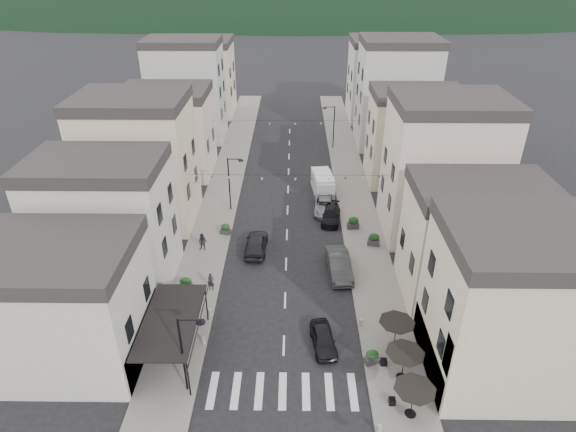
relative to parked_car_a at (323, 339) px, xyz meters
name	(u,v)px	position (x,y,z in m)	size (l,w,h in m)	color
ground	(282,418)	(-2.80, -6.00, -0.66)	(700.00, 700.00, 0.00)	black
sidewalk_left	(225,185)	(-10.30, 26.00, -0.60)	(4.00, 76.00, 0.12)	slate
sidewalk_right	(352,186)	(4.70, 26.00, -0.60)	(4.00, 76.00, 0.12)	slate
boutique_building	(48,310)	(-18.30, -1.00, 3.34)	(12.00, 8.00, 8.00)	#B9B3AA
bistro_building	(515,312)	(11.70, -2.00, 4.34)	(10.00, 8.00, 10.00)	#C3B59B
boutique_awning	(175,321)	(-10.05, -1.00, 2.45)	(3.77, 7.50, 3.28)	black
buildings_row_left	(171,120)	(-17.30, 31.75, 5.46)	(10.20, 54.16, 14.00)	#B9B3AA
buildings_row_right	(409,122)	(11.70, 30.59, 5.66)	(10.20, 54.16, 14.50)	#C3B59B
cafe_terrace	(405,356)	(4.90, -3.20, 1.70)	(2.50, 8.10, 2.53)	black
streetlamp_left_near	(186,348)	(-8.62, -4.00, 3.04)	(1.70, 0.56, 6.00)	black
streetlamp_left_far	(232,179)	(-8.62, 20.00, 3.04)	(1.70, 0.56, 6.00)	black
streetlamp_right_far	(332,123)	(3.02, 38.00, 3.04)	(1.70, 0.56, 6.00)	black
bollards	(284,346)	(-2.80, -0.50, -0.24)	(11.66, 10.26, 0.60)	gray
bunting_near	(287,178)	(-2.80, 16.00, 4.99)	(19.00, 0.28, 0.62)	black
bunting_far	(289,123)	(-2.80, 32.00, 4.99)	(19.00, 0.28, 0.62)	black
parked_car_a	(323,339)	(0.00, 0.00, 0.00)	(1.56, 3.88, 1.32)	black
parked_car_b	(339,265)	(1.80, 8.78, 0.20)	(1.82, 5.22, 1.72)	#313234
parked_car_c	(325,205)	(1.17, 19.85, 0.02)	(2.25, 4.88, 1.36)	gray
parked_car_d	(331,215)	(1.71, 17.86, -0.02)	(1.80, 4.42, 1.28)	black
parked_car_e	(256,244)	(-5.60, 12.10, 0.15)	(1.93, 4.79, 1.63)	black
delivery_van	(323,183)	(1.16, 24.23, 0.54)	(2.53, 5.29, 2.45)	white
pedestrian_a	(211,282)	(-8.89, 6.19, 0.24)	(0.57, 0.37, 1.56)	black
pedestrian_b	(203,242)	(-10.53, 12.01, 0.33)	(0.85, 0.66, 1.74)	#241F29
planter_la	(186,284)	(-10.96, 6.12, 0.04)	(1.21, 0.97, 1.19)	#313033
planter_lb	(226,229)	(-8.80, 14.92, 0.00)	(1.10, 0.79, 1.11)	#2F2F32
planter_ra	(372,357)	(3.20, -1.65, 0.00)	(1.12, 0.85, 1.11)	#323335
planter_rb	(374,239)	(5.42, 13.08, 0.07)	(1.24, 0.89, 1.26)	#323235
planter_rc	(353,223)	(3.81, 16.13, 0.08)	(1.19, 0.71, 1.29)	#2A2B2D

